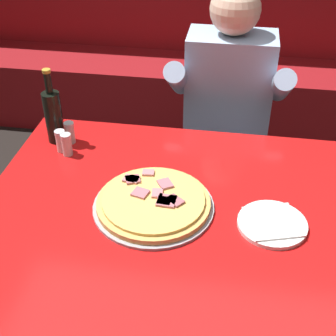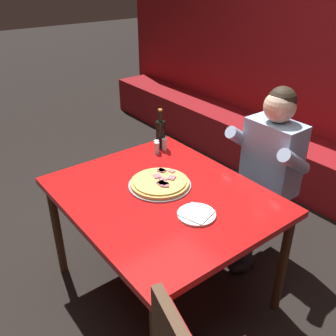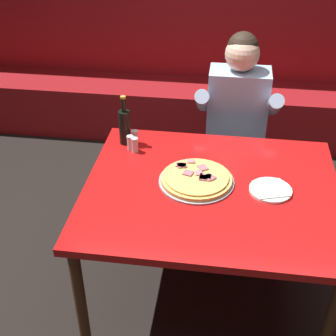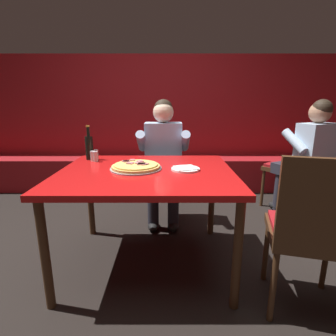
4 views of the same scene
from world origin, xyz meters
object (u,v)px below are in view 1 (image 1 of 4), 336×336
plate_white_paper (272,224)px  shaker_red_pepper_flakes (61,142)px  diner_seated_blue_shirt (226,114)px  main_dining_table (176,236)px  beer_bottle (53,115)px  pizza (154,203)px  shaker_parmesan (67,146)px  shaker_oregano (70,134)px

plate_white_paper → shaker_red_pepper_flakes: 0.82m
plate_white_paper → diner_seated_blue_shirt: diner_seated_blue_shirt is taller
main_dining_table → beer_bottle: (-0.52, 0.37, 0.19)m
plate_white_paper → beer_bottle: 0.89m
main_dining_table → shaker_red_pepper_flakes: 0.57m
main_dining_table → diner_seated_blue_shirt: bearing=81.8°
plate_white_paper → beer_bottle: bearing=156.0°
pizza → shaker_parmesan: 0.44m
pizza → diner_seated_blue_shirt: (0.19, 0.74, -0.08)m
shaker_parmesan → diner_seated_blue_shirt: (0.56, 0.50, -0.10)m
shaker_oregano → shaker_red_pepper_flakes: 0.06m
shaker_red_pepper_flakes → plate_white_paper: bearing=-20.9°
plate_white_paper → beer_bottle: (-0.81, 0.36, 0.10)m
main_dining_table → diner_seated_blue_shirt: 0.79m
shaker_oregano → plate_white_paper: bearing=-25.2°
plate_white_paper → shaker_red_pepper_flakes: bearing=159.1°
beer_bottle → shaker_red_pepper_flakes: 0.11m
pizza → shaker_oregano: bearing=139.6°
main_dining_table → beer_bottle: 0.66m
main_dining_table → shaker_red_pepper_flakes: size_ratio=14.75×
pizza → plate_white_paper: size_ratio=1.82×
shaker_parmesan → main_dining_table: bearing=-32.5°
main_dining_table → plate_white_paper: (0.29, 0.01, 0.08)m
plate_white_paper → shaker_red_pepper_flakes: size_ratio=2.44×
plate_white_paper → shaker_parmesan: bearing=159.7°
shaker_parmesan → shaker_oregano: (-0.02, 0.08, 0.00)m
shaker_oregano → main_dining_table: bearing=-38.4°
main_dining_table → shaker_red_pepper_flakes: bearing=147.4°
shaker_oregano → pizza: bearing=-40.4°
plate_white_paper → shaker_oregano: size_ratio=2.44×
pizza → diner_seated_blue_shirt: bearing=75.5°
beer_bottle → shaker_oregano: size_ratio=3.40×
main_dining_table → beer_bottle: size_ratio=4.35×
pizza → shaker_oregano: size_ratio=4.45×
shaker_red_pepper_flakes → beer_bottle: bearing=122.4°
shaker_parmesan → shaker_red_pepper_flakes: 0.04m
shaker_oregano → diner_seated_blue_shirt: bearing=36.0°
shaker_parmesan → shaker_red_pepper_flakes: same height
beer_bottle → shaker_parmesan: bearing=-50.4°
beer_bottle → diner_seated_blue_shirt: 0.77m
pizza → plate_white_paper: 0.37m
shaker_parmesan → plate_white_paper: bearing=-20.3°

